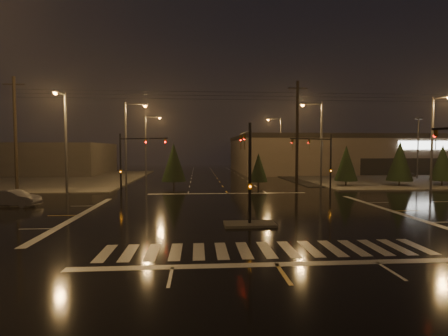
{
  "coord_description": "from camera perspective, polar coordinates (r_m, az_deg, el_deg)",
  "views": [
    {
      "loc": [
        -3.04,
        -24.08,
        4.43
      ],
      "look_at": [
        -0.96,
        3.22,
        3.0
      ],
      "focal_mm": 28.0,
      "sensor_mm": 36.0,
      "label": 1
    }
  ],
  "objects": [
    {
      "name": "utility_pole_0",
      "position": [
        42.57,
        -30.92,
        4.86
      ],
      "size": [
        2.2,
        0.32,
        12.0
      ],
      "color": "black",
      "rests_on": "ground"
    },
    {
      "name": "conifer_0",
      "position": [
        44.6,
        19.32,
        0.76
      ],
      "size": [
        2.72,
        2.72,
        4.96
      ],
      "color": "black",
      "rests_on": "ground"
    },
    {
      "name": "commercial_block",
      "position": [
        73.42,
        -30.17,
        1.32
      ],
      "size": [
        30.0,
        18.0,
        5.6
      ],
      "primitive_type": "cube",
      "color": "#393532",
      "rests_on": "ground"
    },
    {
      "name": "streetlight_1",
      "position": [
        42.88,
        -15.36,
        4.72
      ],
      "size": [
        2.77,
        0.32,
        10.0
      ],
      "color": "#38383A",
      "rests_on": "ground"
    },
    {
      "name": "conifer_3",
      "position": [
        41.61,
        -8.21,
        0.94
      ],
      "size": [
        2.89,
        2.89,
        5.22
      ],
      "color": "black",
      "rests_on": "ground"
    },
    {
      "name": "signal_mast_ne",
      "position": [
        36.44,
        15.78,
        1.88
      ],
      "size": [
        4.84,
        1.86,
        6.0
      ],
      "color": "black",
      "rests_on": "ground"
    },
    {
      "name": "streetlight_6",
      "position": [
        43.27,
        31.11,
        4.38
      ],
      "size": [
        0.32,
        2.77,
        10.0
      ],
      "color": "#38383A",
      "rests_on": "ground"
    },
    {
      "name": "sidewalk_nw",
      "position": [
        60.58,
        -30.78,
        -1.56
      ],
      "size": [
        36.0,
        36.0,
        0.12
      ],
      "primitive_type": "cube",
      "color": "#46433F",
      "rests_on": "ground"
    },
    {
      "name": "car_parked",
      "position": [
        64.39,
        27.53,
        -0.72
      ],
      "size": [
        1.51,
        3.75,
        1.28
      ],
      "primitive_type": "imported",
      "rotation": [
        0.0,
        0.0,
        0.0
      ],
      "color": "black",
      "rests_on": "ground"
    },
    {
      "name": "car_crossing",
      "position": [
        31.87,
        -31.06,
        -4.24
      ],
      "size": [
        4.17,
        2.13,
        1.31
      ],
      "primitive_type": "imported",
      "rotation": [
        0.0,
        0.0,
        1.37
      ],
      "color": "slate",
      "rests_on": "ground"
    },
    {
      "name": "crosswalk",
      "position": [
        16.01,
        6.95,
        -13.09
      ],
      "size": [
        15.0,
        2.6,
        0.01
      ],
      "primitive_type": "cube",
      "color": "beige",
      "rests_on": "ground"
    },
    {
      "name": "signal_mast_nw",
      "position": [
        34.82,
        -15.05,
        1.84
      ],
      "size": [
        4.84,
        1.86,
        6.0
      ],
      "color": "black",
      "rests_on": "ground"
    },
    {
      "name": "sidewalk_ne",
      "position": [
        63.52,
        27.01,
        -1.28
      ],
      "size": [
        36.0,
        36.0,
        0.12
      ],
      "primitive_type": "cube",
      "color": "#46433F",
      "rests_on": "ground"
    },
    {
      "name": "streetlight_2",
      "position": [
        58.66,
        -12.37,
        4.27
      ],
      "size": [
        2.77,
        0.32,
        10.0
      ],
      "color": "#38383A",
      "rests_on": "ground"
    },
    {
      "name": "utility_pole_1",
      "position": [
        39.68,
        11.86,
        5.39
      ],
      "size": [
        2.2,
        0.32,
        12.0
      ],
      "color": "black",
      "rests_on": "ground"
    },
    {
      "name": "stop_bar_far",
      "position": [
        35.49,
        0.6,
        -4.17
      ],
      "size": [
        16.0,
        0.5,
        0.01
      ],
      "primitive_type": "cube",
      "color": "beige",
      "rests_on": "ground"
    },
    {
      "name": "signal_mast_median",
      "position": [
        21.24,
        3.88,
        1.15
      ],
      "size": [
        0.25,
        4.59,
        6.0
      ],
      "color": "black",
      "rests_on": "ground"
    },
    {
      "name": "retail_building",
      "position": [
        79.73,
        24.16,
        2.31
      ],
      "size": [
        60.2,
        28.3,
        7.2
      ],
      "color": "#705F50",
      "rests_on": "ground"
    },
    {
      "name": "ground",
      "position": [
        24.67,
        2.82,
        -7.36
      ],
      "size": [
        140.0,
        140.0,
        0.0
      ],
      "primitive_type": "plane",
      "color": "black",
      "rests_on": "ground"
    },
    {
      "name": "conifer_1",
      "position": [
        47.19,
        26.77,
        1.03
      ],
      "size": [
        3.04,
        3.04,
        5.45
      ],
      "color": "black",
      "rests_on": "ground"
    },
    {
      "name": "streetlight_5",
      "position": [
        37.59,
        -24.61,
        4.81
      ],
      "size": [
        0.32,
        2.77,
        10.0
      ],
      "color": "#38383A",
      "rests_on": "ground"
    },
    {
      "name": "parking_lot",
      "position": [
        64.64,
        31.72,
        -1.35
      ],
      "size": [
        50.0,
        24.0,
        0.08
      ],
      "primitive_type": "cube",
      "color": "black",
      "rests_on": "ground"
    },
    {
      "name": "stop_bar_near",
      "position": [
        14.14,
        8.6,
        -15.29
      ],
      "size": [
        16.0,
        0.5,
        0.01
      ],
      "primitive_type": "cube",
      "color": "beige",
      "rests_on": "ground"
    },
    {
      "name": "median_island",
      "position": [
        20.77,
        4.22,
        -9.13
      ],
      "size": [
        3.0,
        1.6,
        0.15
      ],
      "primitive_type": "cube",
      "color": "#46433F",
      "rests_on": "ground"
    },
    {
      "name": "conifer_4",
      "position": [
        40.89,
        5.65,
        0.09
      ],
      "size": [
        2.14,
        2.14,
        4.04
      ],
      "color": "black",
      "rests_on": "ground"
    },
    {
      "name": "conifer_2",
      "position": [
        49.81,
        32.08,
        0.74
      ],
      "size": [
        2.78,
        2.78,
        5.04
      ],
      "color": "black",
      "rests_on": "ground"
    },
    {
      "name": "streetlight_4",
      "position": [
        61.75,
        8.99,
        4.23
      ],
      "size": [
        2.77,
        0.32,
        10.0
      ],
      "color": "#38383A",
      "rests_on": "ground"
    },
    {
      "name": "streetlight_3",
      "position": [
        42.55,
        15.23,
        4.74
      ],
      "size": [
        2.77,
        0.32,
        10.0
      ],
      "color": "#38383A",
      "rests_on": "ground"
    }
  ]
}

